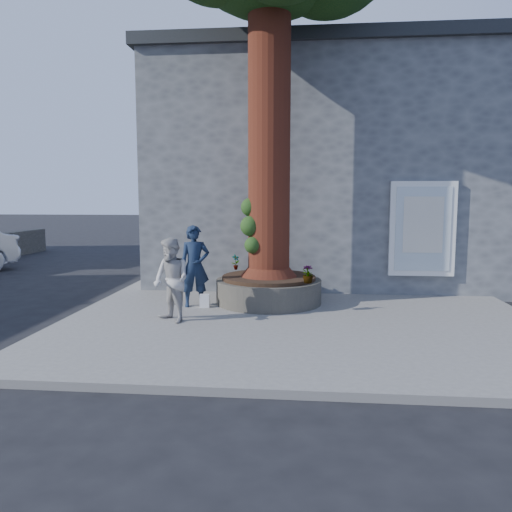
{
  "coord_description": "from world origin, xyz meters",
  "views": [
    {
      "loc": [
        1.57,
        -8.77,
        2.42
      ],
      "look_at": [
        0.6,
        1.18,
        1.25
      ],
      "focal_mm": 35.0,
      "sensor_mm": 36.0,
      "label": 1
    }
  ],
  "objects": [
    {
      "name": "yellow_line",
      "position": [
        -3.05,
        1.0,
        0.0
      ],
      "size": [
        0.1,
        30.0,
        0.01
      ],
      "primitive_type": "cube",
      "color": "yellow",
      "rests_on": "ground"
    },
    {
      "name": "woman",
      "position": [
        -0.88,
        0.15,
        0.9
      ],
      "size": [
        0.96,
        0.94,
        1.57
      ],
      "primitive_type": "imported",
      "rotation": [
        0.0,
        0.0,
        -0.69
      ],
      "color": "#B0ADA9",
      "rests_on": "pavement"
    },
    {
      "name": "plant_d",
      "position": [
        1.65,
        1.15,
        0.86
      ],
      "size": [
        0.27,
        0.29,
        0.28
      ],
      "primitive_type": "imported",
      "rotation": [
        0.0,
        0.0,
        4.91
      ],
      "color": "gray",
      "rests_on": "planter"
    },
    {
      "name": "planter",
      "position": [
        0.8,
        2.0,
        0.41
      ],
      "size": [
        2.3,
        2.3,
        0.6
      ],
      "color": "black",
      "rests_on": "pavement"
    },
    {
      "name": "plant_c",
      "position": [
        1.65,
        1.15,
        0.9
      ],
      "size": [
        0.22,
        0.22,
        0.37
      ],
      "primitive_type": "imported",
      "rotation": [
        0.0,
        0.0,
        3.21
      ],
      "color": "gray",
      "rests_on": "planter"
    },
    {
      "name": "man",
      "position": [
        -0.74,
        1.5,
        0.98
      ],
      "size": [
        0.72,
        0.58,
        1.72
      ],
      "primitive_type": "imported",
      "rotation": [
        0.0,
        0.0,
        0.3
      ],
      "color": "#142138",
      "rests_on": "pavement"
    },
    {
      "name": "pavement",
      "position": [
        1.5,
        1.0,
        0.06
      ],
      "size": [
        9.0,
        8.0,
        0.12
      ],
      "primitive_type": "cube",
      "color": "slate",
      "rests_on": "ground"
    },
    {
      "name": "plant_b",
      "position": [
        0.78,
        2.53,
        0.94
      ],
      "size": [
        0.29,
        0.29,
        0.44
      ],
      "primitive_type": "imported",
      "rotation": [
        0.0,
        0.0,
        1.84
      ],
      "color": "gray",
      "rests_on": "planter"
    },
    {
      "name": "shopping_bag",
      "position": [
        -0.51,
        1.4,
        0.26
      ],
      "size": [
        0.21,
        0.14,
        0.28
      ],
      "primitive_type": "cube",
      "rotation": [
        0.0,
        0.0,
        0.11
      ],
      "color": "white",
      "rests_on": "pavement"
    },
    {
      "name": "plant_a",
      "position": [
        -0.05,
        2.85,
        0.9
      ],
      "size": [
        0.23,
        0.22,
        0.36
      ],
      "primitive_type": "imported",
      "rotation": [
        0.0,
        0.0,
        0.62
      ],
      "color": "gray",
      "rests_on": "planter"
    },
    {
      "name": "stone_shop",
      "position": [
        2.5,
        7.2,
        3.16
      ],
      "size": [
        10.3,
        8.3,
        6.3
      ],
      "color": "#535559",
      "rests_on": "ground"
    },
    {
      "name": "ground",
      "position": [
        0.0,
        0.0,
        0.0
      ],
      "size": [
        120.0,
        120.0,
        0.0
      ],
      "primitive_type": "plane",
      "color": "black",
      "rests_on": "ground"
    }
  ]
}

